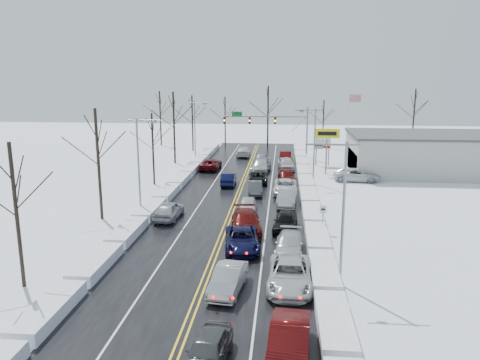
# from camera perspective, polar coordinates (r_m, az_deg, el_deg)

# --- Properties ---
(ground) EXTENTS (160.00, 160.00, 0.00)m
(ground) POSITION_cam_1_polar(r_m,az_deg,el_deg) (47.47, -0.70, -2.97)
(ground) COLOR white
(ground) RESTS_ON ground
(road_surface) EXTENTS (14.00, 84.00, 0.01)m
(road_surface) POSITION_cam_1_polar(r_m,az_deg,el_deg) (49.38, -0.45, -2.35)
(road_surface) COLOR black
(road_surface) RESTS_ON ground
(snow_bank_left) EXTENTS (1.74, 72.00, 0.79)m
(snow_bank_left) POSITION_cam_1_polar(r_m,az_deg,el_deg) (50.69, -9.04, -2.12)
(snow_bank_left) COLOR white
(snow_bank_left) RESTS_ON ground
(snow_bank_right) EXTENTS (1.74, 72.00, 0.79)m
(snow_bank_right) POSITION_cam_1_polar(r_m,az_deg,el_deg) (49.23, 8.39, -2.54)
(snow_bank_right) COLOR white
(snow_bank_right) RESTS_ON ground
(traffic_signal_mast) EXTENTS (13.28, 0.39, 8.00)m
(traffic_signal_mast) POSITION_cam_1_polar(r_m,az_deg,el_deg) (73.83, 4.26, 6.92)
(traffic_signal_mast) COLOR slate
(traffic_signal_mast) RESTS_ON ground
(tires_plus_sign) EXTENTS (3.20, 0.34, 6.00)m
(tires_plus_sign) POSITION_cam_1_polar(r_m,az_deg,el_deg) (62.21, 10.56, 5.23)
(tires_plus_sign) COLOR slate
(tires_plus_sign) RESTS_ON ground
(used_vehicles_sign) EXTENTS (2.20, 0.22, 4.65)m
(used_vehicles_sign) POSITION_cam_1_polar(r_m,az_deg,el_deg) (68.36, 10.07, 4.48)
(used_vehicles_sign) COLOR slate
(used_vehicles_sign) RESTS_ON ground
(speed_limit_sign) EXTENTS (0.55, 0.09, 2.35)m
(speed_limit_sign) POSITION_cam_1_polar(r_m,az_deg,el_deg) (39.23, 10.08, -4.05)
(speed_limit_sign) COLOR slate
(speed_limit_sign) RESTS_ON ground
(flagpole) EXTENTS (1.87, 1.20, 10.00)m
(flagpole) POSITION_cam_1_polar(r_m,az_deg,el_deg) (76.49, 13.18, 7.16)
(flagpole) COLOR silver
(flagpole) RESTS_ON ground
(dealership_building) EXTENTS (20.40, 12.40, 5.30)m
(dealership_building) POSITION_cam_1_polar(r_m,az_deg,el_deg) (67.07, 21.88, 3.04)
(dealership_building) COLOR #A5A4A0
(dealership_building) RESTS_ON ground
(streetlight_se) EXTENTS (3.20, 0.25, 9.00)m
(streetlight_se) POSITION_cam_1_polar(r_m,az_deg,el_deg) (28.67, 12.14, -2.71)
(streetlight_se) COLOR slate
(streetlight_se) RESTS_ON ground
(streetlight_ne) EXTENTS (3.20, 0.25, 9.00)m
(streetlight_ne) POSITION_cam_1_polar(r_m,az_deg,el_deg) (56.08, 8.87, 4.83)
(streetlight_ne) COLOR slate
(streetlight_ne) RESTS_ON ground
(streetlight_sw) EXTENTS (3.20, 0.25, 9.00)m
(streetlight_sw) POSITION_cam_1_polar(r_m,az_deg,el_deg) (44.12, -12.06, 2.62)
(streetlight_sw) COLOR slate
(streetlight_sw) RESTS_ON ground
(streetlight_nw) EXTENTS (3.20, 0.25, 9.00)m
(streetlight_nw) POSITION_cam_1_polar(r_m,az_deg,el_deg) (71.08, -5.38, 6.54)
(streetlight_nw) COLOR slate
(streetlight_nw) RESTS_ON ground
(tree_left_a) EXTENTS (3.60, 3.60, 9.00)m
(tree_left_a) POSITION_cam_1_polar(r_m,az_deg,el_deg) (30.66, -25.87, -0.84)
(tree_left_a) COLOR #2D231C
(tree_left_a) RESTS_ON ground
(tree_left_b) EXTENTS (4.00, 4.00, 10.00)m
(tree_left_b) POSITION_cam_1_polar(r_m,az_deg,el_deg) (43.09, -17.03, 4.37)
(tree_left_b) COLOR #2D231C
(tree_left_b) RESTS_ON ground
(tree_left_c) EXTENTS (3.40, 3.40, 8.50)m
(tree_left_c) POSITION_cam_1_polar(r_m,az_deg,el_deg) (56.03, -10.63, 5.41)
(tree_left_c) COLOR #2D231C
(tree_left_c) RESTS_ON ground
(tree_left_d) EXTENTS (4.20, 4.20, 10.50)m
(tree_left_d) POSITION_cam_1_polar(r_m,az_deg,el_deg) (69.55, -8.09, 8.02)
(tree_left_d) COLOR #2D231C
(tree_left_d) RESTS_ON ground
(tree_left_e) EXTENTS (3.80, 3.80, 9.50)m
(tree_left_e) POSITION_cam_1_polar(r_m,az_deg,el_deg) (81.22, -5.85, 8.22)
(tree_left_e) COLOR #2D231C
(tree_left_e) RESTS_ON ground
(tree_far_a) EXTENTS (4.00, 4.00, 10.00)m
(tree_far_a) POSITION_cam_1_polar(r_m,az_deg,el_deg) (88.65, -9.73, 8.70)
(tree_far_a) COLOR #2D231C
(tree_far_a) RESTS_ON ground
(tree_far_b) EXTENTS (3.60, 3.60, 9.00)m
(tree_far_b) POSITION_cam_1_polar(r_m,az_deg,el_deg) (87.38, -1.83, 8.35)
(tree_far_b) COLOR #2D231C
(tree_far_b) RESTS_ON ground
(tree_far_c) EXTENTS (4.40, 4.40, 11.00)m
(tree_far_c) POSITION_cam_1_polar(r_m,az_deg,el_deg) (84.67, 3.44, 9.15)
(tree_far_c) COLOR #2D231C
(tree_far_c) RESTS_ON ground
(tree_far_d) EXTENTS (3.40, 3.40, 8.50)m
(tree_far_d) POSITION_cam_1_polar(r_m,az_deg,el_deg) (86.54, 10.16, 7.89)
(tree_far_d) COLOR #2D231C
(tree_far_d) RESTS_ON ground
(tree_far_e) EXTENTS (4.20, 4.20, 10.50)m
(tree_far_e) POSITION_cam_1_polar(r_m,az_deg,el_deg) (89.69, 20.51, 8.36)
(tree_far_e) COLOR #2D231C
(tree_far_e) RESTS_ON ground
(queued_car_1) EXTENTS (2.15, 4.78, 1.52)m
(queued_car_1) POSITION_cam_1_polar(r_m,az_deg,el_deg) (29.09, -1.46, -13.38)
(queued_car_1) COLOR #9A9DA2
(queued_car_1) RESTS_ON ground
(queued_car_2) EXTENTS (3.13, 5.72, 1.52)m
(queued_car_2) POSITION_cam_1_polar(r_m,az_deg,el_deg) (35.55, 0.26, -8.40)
(queued_car_2) COLOR black
(queued_car_2) RESTS_ON ground
(queued_car_3) EXTENTS (3.12, 6.08, 1.69)m
(queued_car_3) POSITION_cam_1_polar(r_m,az_deg,el_deg) (39.25, 0.74, -6.35)
(queued_car_3) COLOR #520D0A
(queued_car_3) RESTS_ON ground
(queued_car_4) EXTENTS (1.75, 4.04, 1.36)m
(queued_car_4) POSITION_cam_1_polar(r_m,az_deg,el_deg) (44.84, 0.95, -3.91)
(queued_car_4) COLOR silver
(queued_car_4) RESTS_ON ground
(queued_car_5) EXTENTS (1.90, 4.41, 1.41)m
(queued_car_5) POSITION_cam_1_polar(r_m,az_deg,el_deg) (51.43, 1.85, -1.75)
(queued_car_5) COLOR #3B3E40
(queued_car_5) RESTS_ON ground
(queued_car_6) EXTENTS (2.43, 4.87, 1.32)m
(queued_car_6) POSITION_cam_1_polar(r_m,az_deg,el_deg) (56.87, 2.21, -0.36)
(queued_car_6) COLOR black
(queued_car_6) RESTS_ON ground
(queued_car_7) EXTENTS (2.83, 5.77, 1.62)m
(queued_car_7) POSITION_cam_1_polar(r_m,az_deg,el_deg) (63.54, 2.59, 1.02)
(queued_car_7) COLOR #A5A9AD
(queued_car_7) RESTS_ON ground
(queued_car_8) EXTENTS (2.07, 4.60, 1.54)m
(queued_car_8) POSITION_cam_1_polar(r_m,az_deg,el_deg) (68.94, 2.66, 1.93)
(queued_car_8) COLOR gray
(queued_car_8) RESTS_ON ground
(queued_car_9) EXTENTS (2.20, 5.33, 1.72)m
(queued_car_9) POSITION_cam_1_polar(r_m,az_deg,el_deg) (23.11, 5.96, -20.93)
(queued_car_9) COLOR #460909
(queued_car_9) RESTS_ON ground
(queued_car_10) EXTENTS (2.78, 5.84, 1.61)m
(queued_car_10) POSITION_cam_1_polar(r_m,az_deg,el_deg) (29.76, 6.03, -12.83)
(queued_car_10) COLOR #BDBDBF
(queued_car_10) RESTS_ON ground
(queued_car_11) EXTENTS (2.25, 4.94, 1.40)m
(queued_car_11) POSITION_cam_1_polar(r_m,az_deg,el_deg) (34.93, 5.99, -8.87)
(queued_car_11) COLOR #AAADB2
(queued_car_11) RESTS_ON ground
(queued_car_12) EXTENTS (2.33, 4.74, 1.56)m
(queued_car_12) POSITION_cam_1_polar(r_m,az_deg,el_deg) (39.91, 5.52, -6.08)
(queued_car_12) COLOR black
(queued_car_12) RESTS_ON ground
(queued_car_13) EXTENTS (2.13, 5.24, 1.69)m
(queued_car_13) POSITION_cam_1_polar(r_m,az_deg,el_deg) (47.30, 5.71, -3.09)
(queued_car_13) COLOR #929499
(queued_car_13) RESTS_ON ground
(queued_car_14) EXTENTS (2.63, 5.52, 1.52)m
(queued_car_14) POSITION_cam_1_polar(r_m,az_deg,el_deg) (51.99, 5.51, -1.65)
(queued_car_14) COLOR silver
(queued_car_14) RESTS_ON ground
(queued_car_15) EXTENTS (2.46, 4.91, 1.37)m
(queued_car_15) POSITION_cam_1_polar(r_m,az_deg,el_deg) (57.78, 5.72, -0.20)
(queued_car_15) COLOR #510A0B
(queued_car_15) RESTS_ON ground
(queued_car_16) EXTENTS (2.65, 5.25, 1.71)m
(queued_car_16) POSITION_cam_1_polar(r_m,az_deg,el_deg) (65.14, 5.63, 1.26)
(queued_car_16) COLOR #BCBDBF
(queued_car_16) RESTS_ON ground
(queued_car_17) EXTENTS (2.04, 5.10, 1.65)m
(queued_car_17) POSITION_cam_1_polar(r_m,az_deg,el_deg) (70.49, 5.58, 2.12)
(queued_car_17) COLOR #48090B
(queued_car_17) RESTS_ON ground
(oncoming_car_0) EXTENTS (1.67, 4.53, 1.48)m
(oncoming_car_0) POSITION_cam_1_polar(r_m,az_deg,el_deg) (55.76, -1.39, -0.62)
(oncoming_car_0) COLOR #0B0E33
(oncoming_car_0) RESTS_ON ground
(oncoming_car_1) EXTENTS (2.68, 5.51, 1.51)m
(oncoming_car_1) POSITION_cam_1_polar(r_m,az_deg,el_deg) (65.16, -3.59, 1.30)
(oncoming_car_1) COLOR #540B12
(oncoming_car_1) RESTS_ON ground
(oncoming_car_2) EXTENTS (2.29, 5.37, 1.54)m
(oncoming_car_2) POSITION_cam_1_polar(r_m,az_deg,el_deg) (75.81, 0.42, 2.92)
(oncoming_car_2) COLOR silver
(oncoming_car_2) RESTS_ON ground
(oncoming_car_3) EXTENTS (2.19, 4.86, 1.62)m
(oncoming_car_3) POSITION_cam_1_polar(r_m,az_deg,el_deg) (43.29, -8.64, -4.67)
(oncoming_car_3) COLOR #A4A6AC
(oncoming_car_3) RESTS_ON ground
(parked_car_0) EXTENTS (5.89, 3.09, 1.58)m
(parked_car_0) POSITION_cam_1_polar(r_m,az_deg,el_deg) (59.60, 14.04, -0.13)
(parked_car_0) COLOR silver
(parked_car_0) RESTS_ON ground
(parked_car_1) EXTENTS (3.12, 6.15, 1.71)m
(parked_car_1) POSITION_cam_1_polar(r_m,az_deg,el_deg) (63.75, 16.07, 0.57)
(parked_car_1) COLOR #B0B3B9
(parked_car_1) RESTS_ON ground
(parked_car_2) EXTENTS (2.34, 4.85, 1.60)m
(parked_car_2) POSITION_cam_1_polar(r_m,az_deg,el_deg) (70.52, 13.54, 1.84)
(parked_car_2) COLOR black
(parked_car_2) RESTS_ON ground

